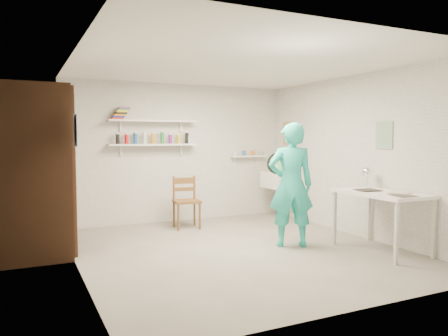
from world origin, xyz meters
name	(u,v)px	position (x,y,z in m)	size (l,w,h in m)	color
floor	(237,250)	(0.00, 0.00, -0.01)	(4.00, 4.50, 0.02)	slate
ceiling	(237,64)	(0.00, 0.00, 2.41)	(4.00, 4.50, 0.02)	silver
wall_back	(179,153)	(0.00, 2.26, 1.20)	(4.00, 0.02, 2.40)	silver
wall_front	(361,170)	(0.00, -2.26, 1.20)	(4.00, 0.02, 2.40)	silver
wall_left	(75,162)	(-2.01, 0.00, 1.20)	(0.02, 4.50, 2.40)	silver
wall_right	(357,156)	(2.01, 0.00, 1.20)	(0.02, 4.50, 2.40)	silver
doorway_recess	(67,173)	(-1.99, 1.05, 1.00)	(0.02, 0.90, 2.00)	black
corridor_box	(7,171)	(-2.70, 1.05, 1.05)	(1.40, 1.50, 2.10)	brown
door_lintel	(67,93)	(-1.97, 1.05, 2.05)	(0.06, 1.05, 0.10)	brown
door_jamb_near	(73,176)	(-1.97, 0.55, 1.00)	(0.06, 0.10, 2.00)	brown
door_jamb_far	(65,171)	(-1.97, 1.55, 1.00)	(0.06, 0.10, 2.00)	brown
shelf_lower	(153,145)	(-0.50, 2.13, 1.35)	(1.50, 0.22, 0.03)	white
shelf_upper	(153,121)	(-0.50, 2.13, 1.75)	(1.50, 0.22, 0.03)	white
ledge_shelf	(248,156)	(1.35, 2.17, 1.12)	(0.70, 0.14, 0.03)	white
poster_left	(76,130)	(-1.99, 0.05, 1.55)	(0.01, 0.28, 0.36)	#334C7F
poster_right_a	(288,133)	(1.99, 1.80, 1.55)	(0.01, 0.34, 0.42)	#995933
poster_right_b	(384,135)	(1.99, -0.55, 1.50)	(0.01, 0.30, 0.38)	#3F724C
belfast_sink	(280,180)	(1.75, 1.70, 0.70)	(0.48, 0.60, 0.30)	white
man	(291,185)	(0.74, -0.15, 0.84)	(0.61, 0.40, 1.67)	#27C5B4
wall_clock	(278,164)	(0.66, 0.06, 1.11)	(0.30, 0.30, 0.04)	beige
wooden_chair	(187,201)	(-0.12, 1.56, 0.44)	(0.41, 0.39, 0.88)	brown
work_table	(381,222)	(1.64, -0.88, 0.39)	(0.70, 1.16, 0.77)	white
desk_lamp	(367,172)	(1.83, -0.41, 0.99)	(0.14, 0.14, 0.14)	white
spray_cans	(153,139)	(-0.50, 2.13, 1.45)	(1.31, 0.06, 0.17)	black
book_stack	(121,113)	(-1.04, 2.13, 1.86)	(0.30, 0.14, 0.20)	red
ledge_pots	(248,153)	(1.35, 2.17, 1.18)	(0.48, 0.07, 0.09)	silver
papers	(382,191)	(1.64, -0.88, 0.78)	(0.30, 0.22, 0.02)	silver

